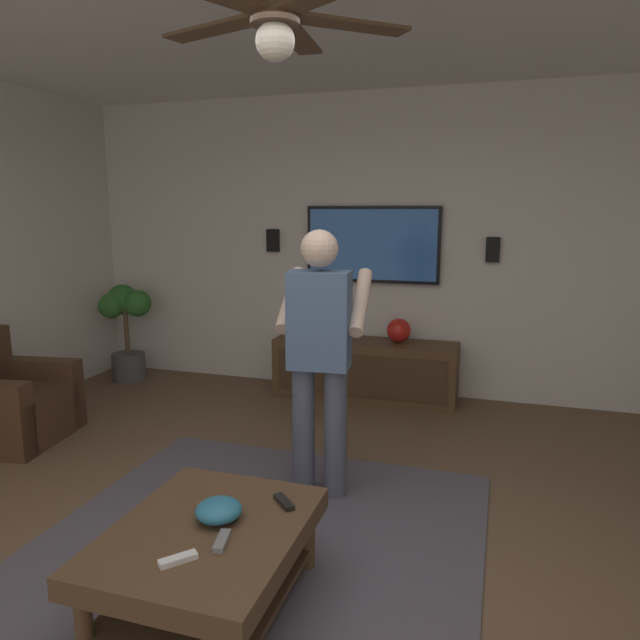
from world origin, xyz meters
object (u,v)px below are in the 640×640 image
object	(u,v)px
bowl	(219,510)
ceiling_fan	(277,22)
person_standing	(320,349)
media_console	(365,369)
coffee_table	(208,549)
remote_black	(284,502)
remote_grey	(222,541)
armchair	(3,404)
wall_speaker_right	(273,240)
remote_white	(178,559)
tv	(372,245)
vase_round	(399,330)
potted_plant_tall	(126,323)
wall_speaker_left	(493,250)

from	to	relation	value
bowl	ceiling_fan	distance (m)	2.07
person_standing	media_console	bearing A→B (deg)	-0.91
person_standing	coffee_table	bearing A→B (deg)	167.25
remote_black	remote_grey	xyz separation A→B (m)	(-0.38, 0.13, 0.00)
armchair	wall_speaker_right	world-z (taller)	wall_speaker_right
coffee_table	remote_white	distance (m)	0.29
tv	ceiling_fan	world-z (taller)	ceiling_fan
vase_round	media_console	bearing A→B (deg)	98.92
remote_black	wall_speaker_right	xyz separation A→B (m)	(3.07, 1.28, 1.04)
coffee_table	bowl	bearing A→B (deg)	-19.32
potted_plant_tall	tv	bearing A→B (deg)	-81.25
coffee_table	tv	size ratio (longest dim) A/B	0.79
coffee_table	wall_speaker_right	distance (m)	3.69
person_standing	wall_speaker_right	xyz separation A→B (m)	(2.17, 1.17, 0.52)
tv	potted_plant_tall	bearing A→B (deg)	-81.25
bowl	vase_round	size ratio (longest dim) A/B	0.94
armchair	remote_grey	world-z (taller)	armchair
wall_speaker_right	remote_grey	bearing A→B (deg)	-161.53
armchair	tv	distance (m)	3.38
person_standing	vase_round	size ratio (longest dim) A/B	7.45
bowl	remote_white	xyz separation A→B (m)	(-0.33, 0.01, -0.03)
ceiling_fan	remote_black	bearing A→B (deg)	-149.14
tv	remote_black	world-z (taller)	tv
armchair	wall_speaker_left	size ratio (longest dim) A/B	4.18
wall_speaker_left	wall_speaker_right	xyz separation A→B (m)	(0.00, 2.10, 0.05)
tv	remote_black	xyz separation A→B (m)	(-3.06, -0.27, -1.01)
media_console	remote_grey	bearing A→B (deg)	2.56
wall_speaker_right	ceiling_fan	bearing A→B (deg)	-157.41
remote_black	vase_round	world-z (taller)	vase_round
bowl	remote_grey	xyz separation A→B (m)	(-0.16, -0.10, -0.03)
bowl	vase_round	world-z (taller)	vase_round
person_standing	bowl	size ratio (longest dim) A/B	7.91
armchair	remote_white	bearing A→B (deg)	-40.60
potted_plant_tall	ceiling_fan	bearing A→B (deg)	-133.91
remote_grey	remote_white	bearing A→B (deg)	135.09
armchair	remote_black	world-z (taller)	armchair
remote_white	remote_black	xyz separation A→B (m)	(0.55, -0.23, 0.00)
media_console	potted_plant_tall	distance (m)	2.52
wall_speaker_left	ceiling_fan	bearing A→B (deg)	164.82
person_standing	tv	bearing A→B (deg)	-1.46
wall_speaker_right	armchair	bearing A→B (deg)	145.76
ceiling_fan	person_standing	bearing A→B (deg)	6.25
tv	vase_round	size ratio (longest dim) A/B	5.78
wall_speaker_left	remote_grey	bearing A→B (deg)	164.65
remote_black	remote_grey	distance (m)	0.40
coffee_table	vase_round	world-z (taller)	vase_round
wall_speaker_left	person_standing	bearing A→B (deg)	156.95
bowl	vase_round	distance (m)	3.10
bowl	wall_speaker_right	bearing A→B (deg)	17.80
vase_round	person_standing	bearing A→B (deg)	175.95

